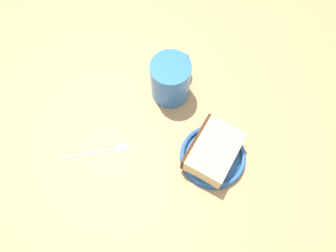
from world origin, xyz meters
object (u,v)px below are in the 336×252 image
Objects in this scene: small_plate at (213,156)px; tea_mug at (171,79)px; cake_slice at (213,152)px; teaspoon at (110,149)px.

tea_mug is (16.05, 7.82, 4.27)cm from small_plate.
tea_mug is at bearing 25.51° from cake_slice.
cake_slice is 1.02× the size of teaspoon.
small_plate is at bearing -122.64° from cake_slice.
teaspoon is at bearing 83.13° from cake_slice.
cake_slice is 1.38× the size of tea_mug.
cake_slice is 17.69cm from tea_mug.
tea_mug is 0.74× the size of teaspoon.
teaspoon is (-13.37, 13.44, -4.89)cm from tea_mug.
small_plate is 21.44cm from teaspoon.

